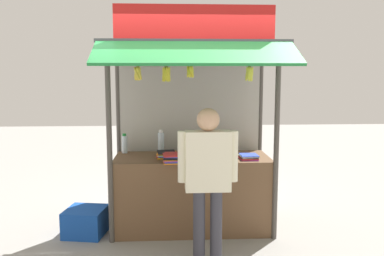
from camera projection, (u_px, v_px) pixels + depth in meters
ground_plane at (192, 228)px, 5.08m from camera, size 20.00×20.00×0.00m
stall_counter at (192, 193)px, 5.02m from camera, size 1.86×0.76×0.90m
stall_structure at (192, 100)px, 4.96m from camera, size 2.06×1.59×2.60m
water_bottle_right at (125, 144)px, 5.17m from camera, size 0.07×0.07×0.25m
water_bottle_front_right at (161, 142)px, 5.21m from camera, size 0.08×0.08×0.29m
water_bottle_back_left at (196, 147)px, 4.97m from camera, size 0.07×0.07×0.24m
magazine_stack_center at (248, 157)px, 4.81m from camera, size 0.22×0.26×0.05m
magazine_stack_mid_right at (174, 158)px, 4.63m from camera, size 0.25×0.25×0.10m
magazine_stack_far_left at (167, 155)px, 4.90m from camera, size 0.25×0.30×0.07m
magazine_stack_front_left at (211, 153)px, 4.94m from camera, size 0.19×0.26×0.09m
banana_bunch_rightmost at (138, 73)px, 4.32m from camera, size 0.11×0.10×0.30m
banana_bunch_leftmost at (166, 74)px, 4.34m from camera, size 0.11×0.11×0.31m
banana_bunch_inner_left at (249, 74)px, 4.38m from camera, size 0.11×0.10×0.31m
banana_bunch_inner_right at (190, 71)px, 4.34m from camera, size 0.10×0.10×0.27m
vendor_person at (208, 171)px, 4.04m from camera, size 0.59×0.22×1.57m
plastic_crate at (86, 222)px, 4.85m from camera, size 0.52×0.52×0.31m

